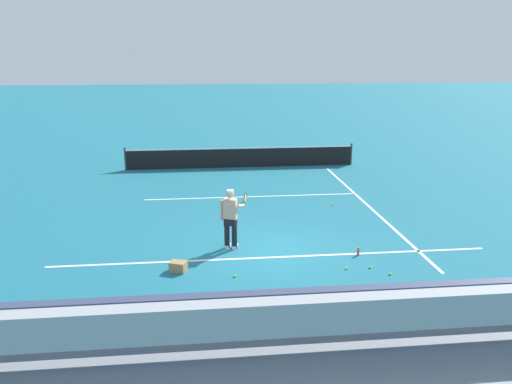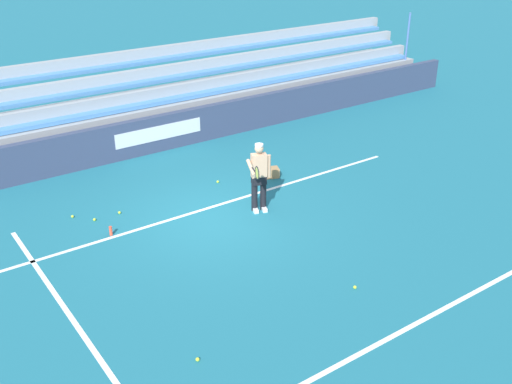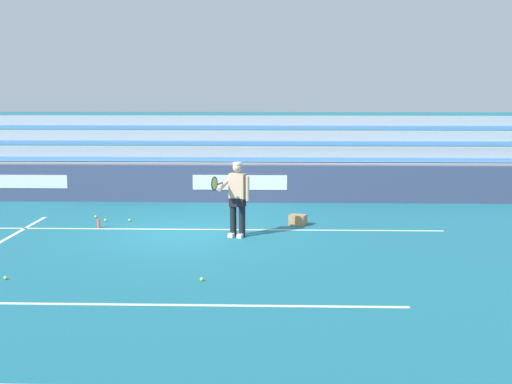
# 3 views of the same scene
# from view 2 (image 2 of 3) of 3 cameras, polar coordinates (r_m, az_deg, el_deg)

# --- Properties ---
(ground_plane) EXTENTS (160.00, 160.00, 0.00)m
(ground_plane) POSITION_cam_2_polar(r_m,az_deg,el_deg) (14.27, -4.05, -2.44)
(ground_plane) COLOR #1E6B7F
(court_baseline_white) EXTENTS (12.00, 0.10, 0.01)m
(court_baseline_white) POSITION_cam_2_polar(r_m,az_deg,el_deg) (14.65, -5.08, -1.68)
(court_baseline_white) COLOR white
(court_baseline_white) RESTS_ON ground
(court_service_line_white) EXTENTS (8.22, 0.10, 0.01)m
(court_service_line_white) POSITION_cam_2_polar(r_m,az_deg,el_deg) (10.70, 12.01, -13.74)
(court_service_line_white) COLOR white
(court_service_line_white) RESTS_ON ground
(back_wall_sponsor_board) EXTENTS (26.92, 0.25, 1.10)m
(back_wall_sponsor_board) POSITION_cam_2_polar(r_m,az_deg,el_deg) (17.88, -11.99, 4.90)
(back_wall_sponsor_board) COLOR #384260
(back_wall_sponsor_board) RESTS_ON ground
(bleacher_stand) EXTENTS (25.58, 2.40, 2.95)m
(bleacher_stand) POSITION_cam_2_polar(r_m,az_deg,el_deg) (19.43, -14.25, 6.89)
(bleacher_stand) COLOR #9EA3A8
(bleacher_stand) RESTS_ON ground
(tennis_player) EXTENTS (0.81, 0.93, 1.71)m
(tennis_player) POSITION_cam_2_polar(r_m,az_deg,el_deg) (14.19, 0.28, 1.47)
(tennis_player) COLOR black
(tennis_player) RESTS_ON ground
(ball_box_cardboard) EXTENTS (0.48, 0.43, 0.26)m
(ball_box_cardboard) POSITION_cam_2_polar(r_m,az_deg,el_deg) (16.33, 1.47, 1.87)
(ball_box_cardboard) COLOR #A87F51
(ball_box_cardboard) RESTS_ON ground
(tennis_ball_near_player) EXTENTS (0.07, 0.07, 0.07)m
(tennis_ball_near_player) POSITION_cam_2_polar(r_m,az_deg,el_deg) (10.13, -5.59, -15.58)
(tennis_ball_near_player) COLOR #CCE533
(tennis_ball_near_player) RESTS_ON ground
(tennis_ball_by_box) EXTENTS (0.07, 0.07, 0.07)m
(tennis_ball_by_box) POSITION_cam_2_polar(r_m,az_deg,el_deg) (14.76, -12.88, -1.92)
(tennis_ball_by_box) COLOR #CCE533
(tennis_ball_by_box) RESTS_ON ground
(tennis_ball_far_left) EXTENTS (0.07, 0.07, 0.07)m
(tennis_ball_far_left) POSITION_cam_2_polar(r_m,az_deg,el_deg) (14.87, -17.08, -2.24)
(tennis_ball_far_left) COLOR #CCE533
(tennis_ball_far_left) RESTS_ON ground
(tennis_ball_midcourt) EXTENTS (0.07, 0.07, 0.07)m
(tennis_ball_midcourt) POSITION_cam_2_polar(r_m,az_deg,el_deg) (11.86, 9.40, -8.94)
(tennis_ball_midcourt) COLOR #CCE533
(tennis_ball_midcourt) RESTS_ON ground
(tennis_ball_far_right) EXTENTS (0.07, 0.07, 0.07)m
(tennis_ball_far_right) POSITION_cam_2_polar(r_m,az_deg,el_deg) (14.58, -15.13, -2.55)
(tennis_ball_far_right) COLOR #CCE533
(tennis_ball_far_right) RESTS_ON ground
(tennis_ball_stray_back) EXTENTS (0.07, 0.07, 0.07)m
(tennis_ball_stray_back) POSITION_cam_2_polar(r_m,az_deg,el_deg) (16.04, -3.67, 0.99)
(tennis_ball_stray_back) COLOR #CCE533
(tennis_ball_stray_back) RESTS_ON ground
(water_bottle) EXTENTS (0.07, 0.07, 0.22)m
(water_bottle) POSITION_cam_2_polar(r_m,az_deg,el_deg) (13.83, -13.66, -3.62)
(water_bottle) COLOR #EA4C33
(water_bottle) RESTS_ON ground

